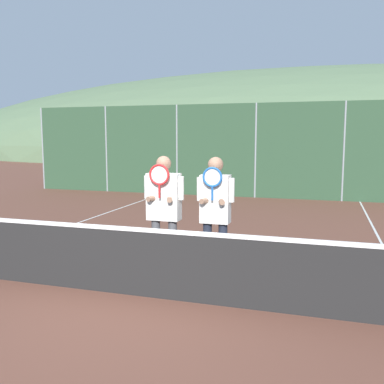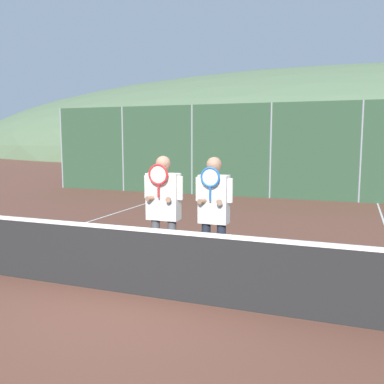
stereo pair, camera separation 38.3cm
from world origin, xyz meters
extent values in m
plane|color=brown|center=(0.00, 0.00, 0.00)|extent=(120.00, 120.00, 0.00)
ellipsoid|color=#5B7551|center=(0.00, 50.59, 0.00)|extent=(101.39, 56.33, 19.72)
cube|color=beige|center=(1.40, 18.56, 1.69)|extent=(15.81, 5.00, 3.39)
cube|color=brown|center=(1.40, 18.56, 3.57)|extent=(16.31, 5.50, 0.36)
cylinder|color=gray|center=(-8.74, 9.90, 1.65)|extent=(0.06, 0.06, 3.30)
cylinder|color=gray|center=(-5.82, 9.90, 1.65)|extent=(0.06, 0.06, 3.30)
cylinder|color=gray|center=(-2.91, 9.90, 1.65)|extent=(0.06, 0.06, 3.30)
cylinder|color=gray|center=(0.00, 9.90, 1.65)|extent=(0.06, 0.06, 3.30)
cylinder|color=gray|center=(2.91, 9.90, 1.65)|extent=(0.06, 0.06, 3.30)
cube|color=#2D4C33|center=(0.00, 9.90, 1.65)|extent=(17.47, 0.02, 3.30)
cube|color=black|center=(0.00, 0.00, 0.44)|extent=(9.20, 0.02, 0.89)
cube|color=white|center=(0.00, 0.00, 0.91)|extent=(9.20, 0.03, 0.06)
cube|color=white|center=(-3.49, 3.00, 0.00)|extent=(0.05, 16.00, 0.01)
cylinder|color=#56565B|center=(-0.08, 0.85, 0.44)|extent=(0.13, 0.13, 0.89)
cylinder|color=#56565B|center=(0.20, 0.85, 0.44)|extent=(0.13, 0.13, 0.89)
cube|color=white|center=(0.06, 0.85, 1.24)|extent=(0.49, 0.22, 0.70)
sphere|color=#997056|center=(0.06, 0.85, 1.73)|extent=(0.22, 0.22, 0.22)
cylinder|color=white|center=(-0.21, 0.85, 1.37)|extent=(0.08, 0.08, 0.35)
cylinder|color=white|center=(0.33, 0.85, 1.37)|extent=(0.08, 0.08, 0.35)
cylinder|color=#997056|center=(-0.06, 0.76, 1.22)|extent=(0.16, 0.27, 0.08)
cylinder|color=#997056|center=(0.18, 0.76, 1.22)|extent=(0.16, 0.27, 0.08)
cylinder|color=red|center=(0.06, 0.67, 1.34)|extent=(0.03, 0.03, 0.20)
torus|color=red|center=(0.06, 0.67, 1.58)|extent=(0.31, 0.03, 0.31)
cylinder|color=silver|center=(0.06, 0.67, 1.58)|extent=(0.26, 0.00, 0.26)
cylinder|color=#232838|center=(0.73, 0.87, 0.44)|extent=(0.13, 0.13, 0.88)
cylinder|color=#232838|center=(0.96, 0.87, 0.44)|extent=(0.13, 0.13, 0.88)
cube|color=white|center=(0.85, 0.87, 1.23)|extent=(0.42, 0.22, 0.70)
sphere|color=#997056|center=(0.85, 0.87, 1.73)|extent=(0.22, 0.22, 0.22)
cylinder|color=white|center=(0.61, 0.87, 1.37)|extent=(0.08, 0.08, 0.34)
cylinder|color=white|center=(1.08, 0.87, 1.37)|extent=(0.08, 0.08, 0.34)
cylinder|color=#997056|center=(0.74, 0.78, 1.22)|extent=(0.16, 0.27, 0.08)
cylinder|color=#997056|center=(0.95, 0.78, 1.22)|extent=(0.16, 0.27, 0.08)
cylinder|color=#1E5BAD|center=(0.85, 0.69, 1.34)|extent=(0.03, 0.03, 0.20)
torus|color=#1E5BAD|center=(0.85, 0.69, 1.57)|extent=(0.29, 0.03, 0.29)
cylinder|color=silver|center=(0.85, 0.69, 1.57)|extent=(0.24, 0.00, 0.24)
cube|color=slate|center=(-4.52, 12.86, 0.70)|extent=(4.09, 1.76, 0.79)
cube|color=#2D3842|center=(-4.52, 12.86, 1.42)|extent=(2.25, 1.62, 0.65)
cylinder|color=black|center=(-3.19, 11.95, 0.30)|extent=(0.60, 0.16, 0.60)
cylinder|color=black|center=(-3.19, 13.76, 0.30)|extent=(0.60, 0.16, 0.60)
cylinder|color=black|center=(-5.84, 11.95, 0.30)|extent=(0.60, 0.16, 0.60)
cylinder|color=black|center=(-5.84, 13.76, 0.30)|extent=(0.60, 0.16, 0.60)
cube|color=navy|center=(0.48, 12.68, 0.74)|extent=(4.41, 1.72, 0.87)
cube|color=#2D3842|center=(0.48, 12.68, 1.53)|extent=(2.43, 1.58, 0.72)
cylinder|color=black|center=(1.91, 11.80, 0.30)|extent=(0.60, 0.16, 0.60)
cylinder|color=black|center=(1.91, 13.56, 0.30)|extent=(0.60, 0.16, 0.60)
cylinder|color=black|center=(-0.96, 11.80, 0.30)|extent=(0.60, 0.16, 0.60)
cylinder|color=black|center=(-0.96, 13.56, 0.30)|extent=(0.60, 0.16, 0.60)
camera|label=1|loc=(2.34, -5.06, 2.12)|focal=40.00mm
camera|label=2|loc=(2.70, -4.93, 2.12)|focal=40.00mm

